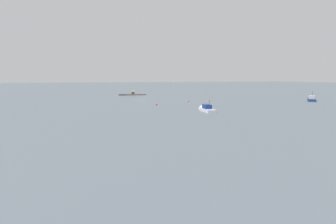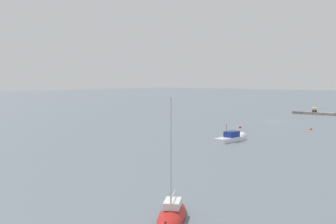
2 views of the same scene
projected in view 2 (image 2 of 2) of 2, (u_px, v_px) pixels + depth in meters
The scene contains 9 objects.
ground_plane at pixel (274, 121), 80.93m from camera, with size 500.00×500.00×0.00m, color slate.
seawall_pier at pixel (314, 113), 96.57m from camera, with size 9.80×2.00×0.59m.
person_seated_dark_left at pixel (316, 111), 96.17m from camera, with size 0.47×0.65×0.73m.
person_seated_maroon_right at pixel (313, 111), 96.43m from camera, with size 0.47×0.65×0.73m.
umbrella_open_yellow at pixel (315, 107), 96.28m from camera, with size 1.34×1.34×1.29m.
sailboat_red_mid at pixel (172, 215), 23.90m from camera, with size 4.20×5.42×7.47m.
motorboat_white_near at pixel (233, 138), 54.78m from camera, with size 1.97×5.48×3.03m.
mooring_buoy_near at pixel (311, 129), 67.09m from camera, with size 0.47×0.47×0.47m.
mooring_buoy_mid at pixel (240, 128), 69.29m from camera, with size 0.46×0.46×0.46m.
Camera 2 is at (-36.23, 74.99, 8.20)m, focal length 43.51 mm.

